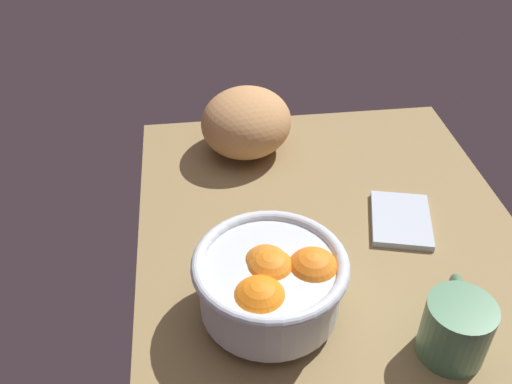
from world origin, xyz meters
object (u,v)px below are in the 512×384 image
at_px(fruit_bowl, 272,282).
at_px(mug, 456,327).
at_px(napkin_folded, 402,221).
at_px(bread_loaf, 246,122).

height_order(fruit_bowl, mug, fruit_bowl).
xyz_separation_m(napkin_folded, mug, (-0.23, 0.02, 0.04)).
bearing_deg(bread_loaf, napkin_folded, -137.40).
bearing_deg(fruit_bowl, bread_loaf, -1.58).
height_order(napkin_folded, mug, mug).
xyz_separation_m(bread_loaf, napkin_folded, (-0.23, -0.21, -0.05)).
bearing_deg(fruit_bowl, napkin_folded, -55.83).
relative_size(napkin_folded, mug, 1.03).
distance_m(bread_loaf, napkin_folded, 0.32).
bearing_deg(napkin_folded, mug, 175.84).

